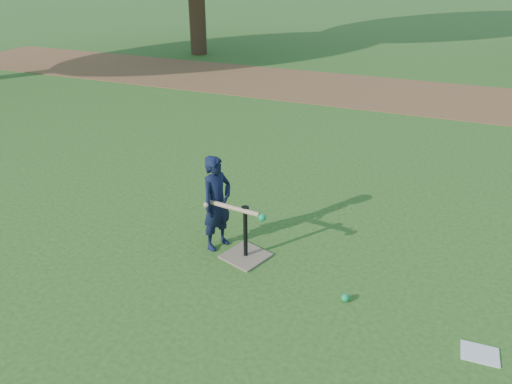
% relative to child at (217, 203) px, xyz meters
% --- Properties ---
extents(ground, '(80.00, 80.00, 0.00)m').
position_rel_child_xyz_m(ground, '(0.58, -0.23, -0.54)').
color(ground, '#285116').
rests_on(ground, ground).
extents(dirt_strip, '(24.00, 3.00, 0.01)m').
position_rel_child_xyz_m(dirt_strip, '(0.58, 7.27, -0.54)').
color(dirt_strip, brown).
rests_on(dirt_strip, ground).
extents(child, '(0.37, 0.46, 1.08)m').
position_rel_child_xyz_m(child, '(0.00, 0.00, 0.00)').
color(child, black).
rests_on(child, ground).
extents(wiffle_ball_ground, '(0.08, 0.08, 0.08)m').
position_rel_child_xyz_m(wiffle_ball_ground, '(1.55, -0.43, -0.50)').
color(wiffle_ball_ground, '#0D934B').
rests_on(wiffle_ball_ground, ground).
extents(clipboard, '(0.31, 0.24, 0.01)m').
position_rel_child_xyz_m(clipboard, '(2.74, -0.69, -0.54)').
color(clipboard, silver).
rests_on(clipboard, ground).
extents(batting_tee, '(0.55, 0.55, 0.61)m').
position_rel_child_xyz_m(batting_tee, '(0.37, -0.09, -0.43)').
color(batting_tee, '#7F6850').
rests_on(batting_tee, ground).
extents(swing_action, '(0.71, 0.16, 0.08)m').
position_rel_child_xyz_m(swing_action, '(0.29, -0.13, 0.04)').
color(swing_action, tan).
rests_on(swing_action, ground).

